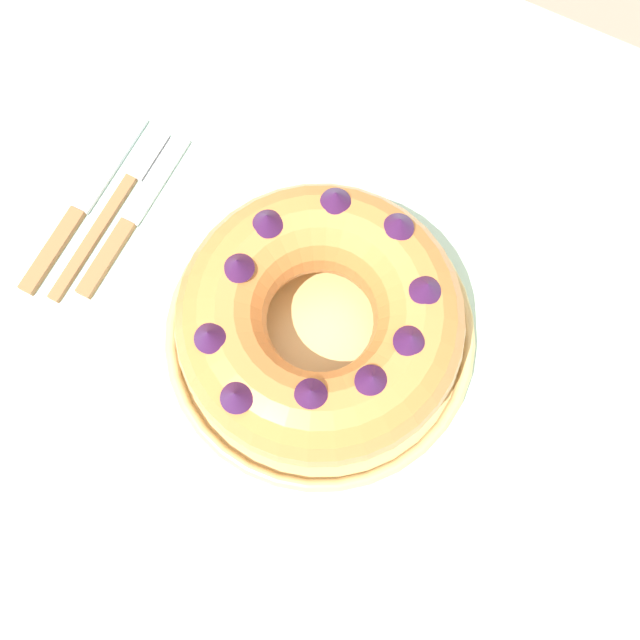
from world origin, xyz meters
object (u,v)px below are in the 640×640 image
(serving_knife, at_px, (77,214))
(bundt_cake, at_px, (320,320))
(cake_knife, at_px, (127,225))
(fork, at_px, (117,200))
(serving_dish, at_px, (320,335))

(serving_knife, bearing_deg, bundt_cake, 2.14)
(serving_knife, relative_size, cake_knife, 1.12)
(serving_knife, bearing_deg, fork, 50.03)
(bundt_cake, xyz_separation_m, cake_knife, (-0.23, 0.02, -0.06))
(bundt_cake, height_order, cake_knife, bundt_cake)
(serving_dish, relative_size, bundt_cake, 1.14)
(serving_dish, distance_m, fork, 0.26)
(fork, bearing_deg, bundt_cake, -4.59)
(bundt_cake, bearing_deg, fork, 172.34)
(cake_knife, bearing_deg, serving_knife, -161.23)
(serving_dish, height_order, cake_knife, serving_dish)
(cake_knife, bearing_deg, fork, 146.46)
(fork, xyz_separation_m, cake_knife, (0.02, -0.02, 0.00))
(bundt_cake, height_order, serving_knife, bundt_cake)
(bundt_cake, distance_m, fork, 0.26)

